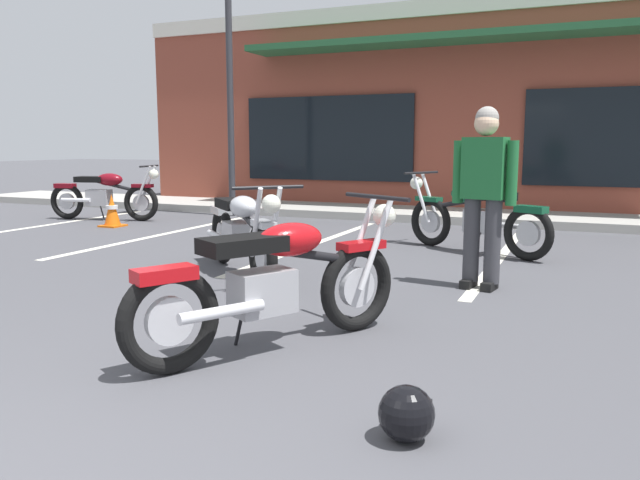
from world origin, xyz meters
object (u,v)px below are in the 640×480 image
object	(u,v)px
parking_lot_lamp_post	(226,24)
person_in_black_shirt	(484,187)
motorcycle_green_cafe_racer	(104,194)
motorcycle_red_sportbike	(475,216)
traffic_cone	(112,211)
motorcycle_black_cruiser	(241,231)
motorcycle_foreground_classic	(276,280)
helmet_on_pavement	(407,413)

from	to	relation	value
parking_lot_lamp_post	person_in_black_shirt	bearing A→B (deg)	-38.58
motorcycle_green_cafe_racer	motorcycle_red_sportbike	bearing A→B (deg)	-7.35
traffic_cone	parking_lot_lamp_post	distance (m)	3.92
motorcycle_black_cruiser	motorcycle_green_cafe_racer	distance (m)	5.64
motorcycle_red_sportbike	traffic_cone	xyz separation A→B (m)	(-5.86, 0.19, -0.20)
motorcycle_foreground_classic	motorcycle_green_cafe_racer	bearing A→B (deg)	139.50
traffic_cone	motorcycle_black_cruiser	bearing A→B (deg)	-33.16
person_in_black_shirt	parking_lot_lamp_post	size ratio (longest dim) A/B	0.31
person_in_black_shirt	motorcycle_red_sportbike	bearing A→B (deg)	101.22
motorcycle_black_cruiser	person_in_black_shirt	bearing A→B (deg)	9.37
motorcycle_red_sportbike	motorcycle_green_cafe_racer	world-z (taller)	same
motorcycle_red_sportbike	parking_lot_lamp_post	bearing A→B (deg)	155.39
motorcycle_foreground_classic	traffic_cone	size ratio (longest dim) A/B	3.59
motorcycle_red_sportbike	parking_lot_lamp_post	world-z (taller)	parking_lot_lamp_post
person_in_black_shirt	helmet_on_pavement	size ratio (longest dim) A/B	6.44
motorcycle_green_cafe_racer	person_in_black_shirt	world-z (taller)	person_in_black_shirt
motorcycle_red_sportbike	person_in_black_shirt	size ratio (longest dim) A/B	1.16
motorcycle_black_cruiser	helmet_on_pavement	bearing A→B (deg)	-48.63
person_in_black_shirt	traffic_cone	bearing A→B (deg)	160.94
person_in_black_shirt	traffic_cone	xyz separation A→B (m)	(-6.25, 2.16, -0.69)
motorcycle_black_cruiser	motorcycle_green_cafe_racer	bearing A→B (deg)	145.34
traffic_cone	parking_lot_lamp_post	bearing A→B (deg)	64.26
person_in_black_shirt	helmet_on_pavement	bearing A→B (deg)	-86.77
person_in_black_shirt	motorcycle_black_cruiser	bearing A→B (deg)	-170.63
traffic_cone	helmet_on_pavement	bearing A→B (deg)	-40.14
motorcycle_black_cruiser	person_in_black_shirt	size ratio (longest dim) A/B	1.00
motorcycle_black_cruiser	traffic_cone	distance (m)	4.66
motorcycle_red_sportbike	motorcycle_black_cruiser	world-z (taller)	same
helmet_on_pavement	motorcycle_black_cruiser	bearing A→B (deg)	131.37
motorcycle_foreground_classic	motorcycle_red_sportbike	world-z (taller)	same
motorcycle_foreground_classic	motorcycle_black_cruiser	distance (m)	2.40
motorcycle_foreground_classic	motorcycle_black_cruiser	size ratio (longest dim) A/B	1.13
motorcycle_green_cafe_racer	traffic_cone	xyz separation A→B (m)	(0.74, -0.66, -0.20)
motorcycle_foreground_classic	helmet_on_pavement	xyz separation A→B (m)	(1.13, -0.93, -0.33)
motorcycle_foreground_classic	motorcycle_green_cafe_racer	distance (m)	7.94
motorcycle_red_sportbike	motorcycle_green_cafe_racer	bearing A→B (deg)	172.65
motorcycle_red_sportbike	traffic_cone	size ratio (longest dim) A/B	3.67
motorcycle_foreground_classic	helmet_on_pavement	world-z (taller)	motorcycle_foreground_classic
motorcycle_red_sportbike	traffic_cone	world-z (taller)	motorcycle_red_sportbike
motorcycle_black_cruiser	parking_lot_lamp_post	xyz separation A→B (m)	(-2.92, 4.59, 3.00)
motorcycle_green_cafe_racer	traffic_cone	distance (m)	1.01
person_in_black_shirt	traffic_cone	distance (m)	6.65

